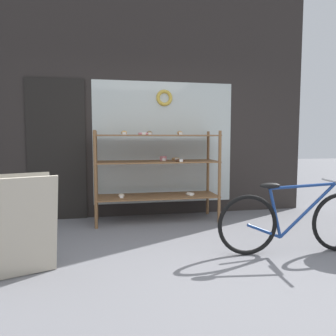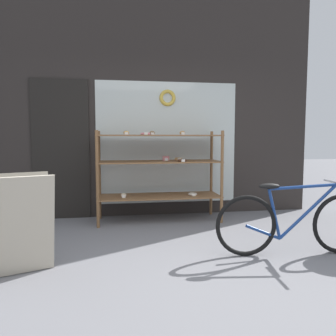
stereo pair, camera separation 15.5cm
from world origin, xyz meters
name	(u,v)px [view 2 (the right image)]	position (x,y,z in m)	size (l,w,h in m)	color
ground_plane	(190,283)	(0.00, 0.00, 0.00)	(30.00, 30.00, 0.00)	slate
storefront_facade	(152,98)	(-0.04, 2.58, 1.84)	(5.13, 0.13, 3.80)	#2D2826
display_case	(159,166)	(0.02, 2.15, 0.82)	(1.80, 0.58, 1.33)	brown
bicycle	(294,222)	(1.22, 0.50, 0.35)	(1.67, 0.46, 0.77)	black
sandwich_board	(20,224)	(-1.46, 0.44, 0.46)	(0.65, 0.55, 0.90)	#B2A893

